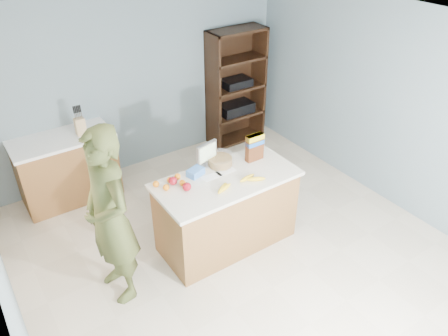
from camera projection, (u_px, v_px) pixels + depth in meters
floor at (241, 256)px, 4.93m from camera, size 4.50×5.00×0.02m
walls at (245, 126)px, 4.04m from camera, size 4.52×5.02×2.51m
counter_peninsula at (226, 214)px, 4.92m from camera, size 1.56×0.76×0.90m
back_cabinet at (67, 168)px, 5.65m from camera, size 1.24×0.62×0.90m
shelving_unit at (234, 89)px, 6.84m from camera, size 0.90×0.40×1.80m
person at (110, 218)px, 4.04m from camera, size 0.51×0.72×1.86m
knife_block at (80, 126)px, 5.42m from camera, size 0.12×0.10×0.31m
envelopes at (219, 174)px, 4.72m from camera, size 0.41×0.12×0.00m
bananas at (238, 183)px, 4.53m from camera, size 0.59×0.20×0.05m
apples at (180, 184)px, 4.48m from camera, size 0.16×0.27×0.09m
oranges at (170, 182)px, 4.53m from camera, size 0.32×0.21×0.07m
blue_carton at (196, 172)px, 4.68m from camera, size 0.21×0.17×0.08m
salad_bowl at (220, 160)px, 4.85m from camera, size 0.30×0.30×0.13m
tv at (207, 153)px, 4.78m from camera, size 0.28×0.12×0.28m
cereal_box at (255, 145)px, 4.87m from camera, size 0.21×0.08×0.32m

